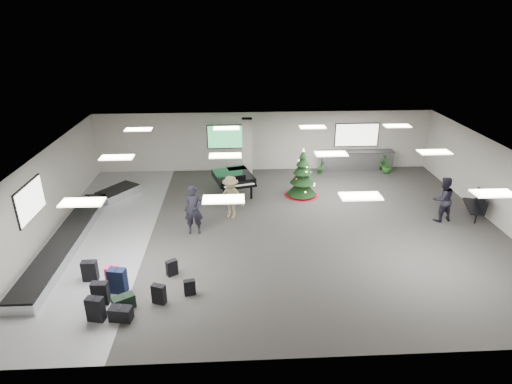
{
  "coord_description": "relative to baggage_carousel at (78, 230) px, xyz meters",
  "views": [
    {
      "loc": [
        -1.67,
        -15.25,
        8.17
      ],
      "look_at": [
        -0.8,
        1.0,
        1.2
      ],
      "focal_mm": 30.0,
      "sensor_mm": 36.0,
      "label": 1
    }
  ],
  "objects": [
    {
      "name": "service_counter",
      "position": [
        12.84,
        6.73,
        0.33
      ],
      "size": [
        4.05,
        0.65,
        1.08
      ],
      "color": "silver",
      "rests_on": "ground"
    },
    {
      "name": "traveler_bench",
      "position": [
        14.73,
        0.47,
        0.75
      ],
      "size": [
        1.07,
        0.92,
        1.93
      ],
      "primitive_type": "imported",
      "rotation": [
        0.0,
        0.0,
        3.36
      ],
      "color": "black",
      "rests_on": "ground"
    },
    {
      "name": "suitcase_0",
      "position": [
        2.17,
        -5.15,
        0.16
      ],
      "size": [
        0.53,
        0.36,
        0.77
      ],
      "rotation": [
        0.0,
        0.0,
        -0.22
      ],
      "color": "black",
      "rests_on": "ground"
    },
    {
      "name": "potted_plant_left",
      "position": [
        10.8,
        6.23,
        0.15
      ],
      "size": [
        0.47,
        0.42,
        0.72
      ],
      "primitive_type": "imported",
      "rotation": [
        0.0,
        0.0,
        0.29
      ],
      "color": "#133E14",
      "rests_on": "ground"
    },
    {
      "name": "suitcase_1",
      "position": [
        3.83,
        -4.46,
        0.1
      ],
      "size": [
        0.46,
        0.35,
        0.65
      ],
      "rotation": [
        0.0,
        0.0,
        -0.38
      ],
      "color": "black",
      "rests_on": "ground"
    },
    {
      "name": "suitcase_3",
      "position": [
        4.02,
        -2.99,
        0.06
      ],
      "size": [
        0.41,
        0.37,
        0.56
      ],
      "rotation": [
        0.0,
        0.0,
        0.59
      ],
      "color": "black",
      "rests_on": "ground"
    },
    {
      "name": "room_envelope",
      "position": [
        7.46,
        0.75,
        2.12
      ],
      "size": [
        18.02,
        14.02,
        3.21
      ],
      "color": "beige",
      "rests_on": "ground"
    },
    {
      "name": "navy_suitcase",
      "position": [
        2.47,
        -3.84,
        0.2
      ],
      "size": [
        0.58,
        0.4,
        0.84
      ],
      "rotation": [
        0.0,
        0.0,
        -0.18
      ],
      "color": "black",
      "rests_on": "ground"
    },
    {
      "name": "traveler_b",
      "position": [
        5.99,
        1.23,
        0.72
      ],
      "size": [
        1.37,
        1.09,
        1.86
      ],
      "primitive_type": "imported",
      "rotation": [
        0.0,
        0.0,
        -0.38
      ],
      "color": "#877C54",
      "rests_on": "ground"
    },
    {
      "name": "ground",
      "position": [
        7.84,
        0.08,
        -0.21
      ],
      "size": [
        18.0,
        18.0,
        0.0
      ],
      "primitive_type": "plane",
      "color": "#32312E",
      "rests_on": "ground"
    },
    {
      "name": "suitcase_7",
      "position": [
        4.71,
        -4.09,
        0.04
      ],
      "size": [
        0.38,
        0.26,
        0.53
      ],
      "rotation": [
        0.0,
        0.0,
        0.23
      ],
      "color": "black",
      "rests_on": "ground"
    },
    {
      "name": "christmas_tree",
      "position": [
        9.34,
        3.37,
        0.59
      ],
      "size": [
        1.65,
        1.65,
        2.36
      ],
      "color": "#6D0B09",
      "rests_on": "ground"
    },
    {
      "name": "suitcase_5",
      "position": [
        2.09,
        -4.38,
        0.15
      ],
      "size": [
        0.5,
        0.29,
        0.75
      ],
      "rotation": [
        0.0,
        0.0,
        -0.05
      ],
      "color": "black",
      "rests_on": "ground"
    },
    {
      "name": "baggage_carousel",
      "position": [
        0.0,
        0.0,
        0.0
      ],
      "size": [
        2.28,
        9.71,
        0.43
      ],
      "color": "silver",
      "rests_on": "ground"
    },
    {
      "name": "traveler_a",
      "position": [
        4.56,
        -0.09,
        0.79
      ],
      "size": [
        0.74,
        0.49,
        2.0
      ],
      "primitive_type": "imported",
      "rotation": [
        0.0,
        0.0,
        0.02
      ],
      "color": "black",
      "rests_on": "ground"
    },
    {
      "name": "grand_piano",
      "position": [
        6.12,
        3.62,
        0.66
      ],
      "size": [
        2.13,
        2.49,
        1.23
      ],
      "rotation": [
        0.0,
        0.0,
        0.26
      ],
      "color": "black",
      "rests_on": "ground"
    },
    {
      "name": "green_duffel",
      "position": [
        2.82,
        -4.67,
        0.0
      ],
      "size": [
        0.72,
        0.61,
        0.45
      ],
      "rotation": [
        0.0,
        0.0,
        0.55
      ],
      "color": "black",
      "rests_on": "ground"
    },
    {
      "name": "black_duffel",
      "position": [
        2.86,
        -5.18,
        -0.01
      ],
      "size": [
        0.68,
        0.45,
        0.44
      ],
      "rotation": [
        0.0,
        0.0,
        -0.16
      ],
      "color": "black",
      "rests_on": "ground"
    },
    {
      "name": "pink_suitcase",
      "position": [
        2.19,
        -3.43,
        0.11
      ],
      "size": [
        0.41,
        0.24,
        0.66
      ],
      "rotation": [
        0.0,
        0.0,
        0.01
      ],
      "color": "#DA1C4F",
      "rests_on": "ground"
    },
    {
      "name": "potted_plant_right",
      "position": [
        14.37,
        6.13,
        0.23
      ],
      "size": [
        0.61,
        0.61,
        0.89
      ],
      "primitive_type": "imported",
      "rotation": [
        0.0,
        0.0,
        1.84
      ],
      "color": "#133E14",
      "rests_on": "ground"
    },
    {
      "name": "suitcase_8",
      "position": [
        1.41,
        -3.15,
        0.14
      ],
      "size": [
        0.48,
        0.28,
        0.73
      ],
      "rotation": [
        0.0,
        0.0,
        0.01
      ],
      "color": "black",
      "rests_on": "ground"
    },
    {
      "name": "bench",
      "position": [
        16.39,
        0.75,
        0.38
      ],
      "size": [
        1.04,
        1.76,
        1.06
      ],
      "rotation": [
        0.0,
        0.0,
        -0.3
      ],
      "color": "black",
      "rests_on": "ground"
    }
  ]
}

